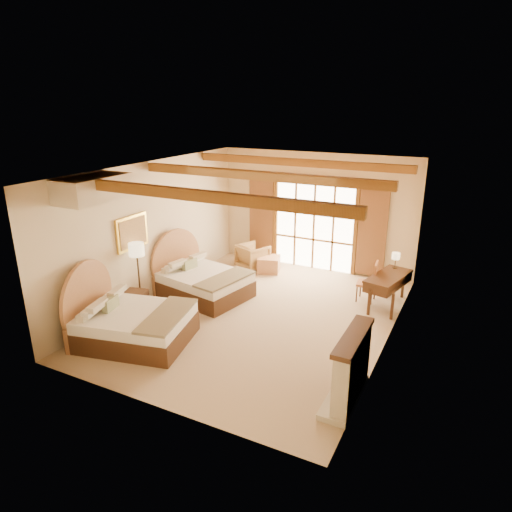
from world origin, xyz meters
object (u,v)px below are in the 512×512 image
Objects in this scene: nightstand at (136,303)px; armchair at (253,256)px; desk at (387,289)px; bed_near at (128,320)px; bed_far at (199,280)px.

nightstand is 0.72× the size of armchair.
nightstand is 5.66m from desk.
bed_near is 1.10m from nightstand.
bed_near reaches higher than armchair.
bed_near is at bearing -80.17° from bed_far.
bed_near is 2.44m from bed_far.
nightstand is at bearing -135.53° from desk.
bed_far is 1.67m from nightstand.
armchair is at bearing 60.58° from nightstand.
desk is (3.87, -0.83, 0.06)m from armchair.
desk is at bearing 29.93° from bed_near.
bed_far is 4.41m from desk.
nightstand is at bearing 99.71° from armchair.
armchair is 3.96m from desk.
desk is at bearing 29.52° from bed_far.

